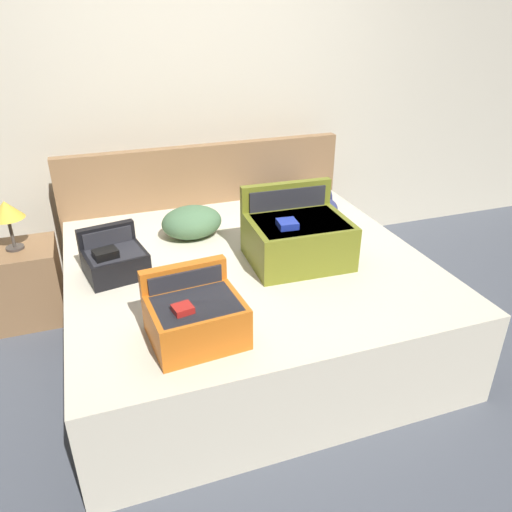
# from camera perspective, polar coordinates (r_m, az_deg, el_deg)

# --- Properties ---
(ground_plane) EXTENTS (12.00, 12.00, 0.00)m
(ground_plane) POSITION_cam_1_polar(r_m,az_deg,el_deg) (2.79, 1.82, -13.90)
(ground_plane) COLOR #4C515B
(back_wall) EXTENTS (8.00, 0.10, 2.60)m
(back_wall) POSITION_cam_1_polar(r_m,az_deg,el_deg) (3.73, -7.48, 18.74)
(back_wall) COLOR beige
(back_wall) RESTS_ON ground
(bed) EXTENTS (1.98, 1.86, 0.53)m
(bed) POSITION_cam_1_polar(r_m,az_deg,el_deg) (2.94, -0.90, -5.15)
(bed) COLOR beige
(bed) RESTS_ON ground
(headboard) EXTENTS (2.02, 0.08, 0.95)m
(headboard) POSITION_cam_1_polar(r_m,az_deg,el_deg) (3.68, -5.75, 5.38)
(headboard) COLOR olive
(headboard) RESTS_ON ground
(hard_case_large) EXTENTS (0.55, 0.46, 0.40)m
(hard_case_large) POSITION_cam_1_polar(r_m,az_deg,el_deg) (2.76, 4.80, 2.21)
(hard_case_large) COLOR olive
(hard_case_large) RESTS_ON bed
(hard_case_medium) EXTENTS (0.41, 0.37, 0.29)m
(hard_case_medium) POSITION_cam_1_polar(r_m,az_deg,el_deg) (2.14, -7.01, -6.90)
(hard_case_medium) COLOR #D16619
(hard_case_medium) RESTS_ON bed
(hard_case_small) EXTENTS (0.35, 0.34, 0.24)m
(hard_case_small) POSITION_cam_1_polar(r_m,az_deg,el_deg) (2.74, -15.98, -0.41)
(hard_case_small) COLOR black
(hard_case_small) RESTS_ON bed
(duffel_bag) EXTENTS (0.53, 0.34, 0.31)m
(duffel_bag) POSITION_cam_1_polar(r_m,az_deg,el_deg) (3.23, 5.10, 5.31)
(duffel_bag) COLOR navy
(duffel_bag) RESTS_ON bed
(pillow_near_headboard) EXTENTS (0.39, 0.31, 0.20)m
(pillow_near_headboard) POSITION_cam_1_polar(r_m,az_deg,el_deg) (3.08, -7.40, 3.88)
(pillow_near_headboard) COLOR #4C724C
(pillow_near_headboard) RESTS_ON bed
(pillow_center_head) EXTENTS (0.54, 0.35, 0.16)m
(pillow_center_head) POSITION_cam_1_polar(r_m,az_deg,el_deg) (3.57, 3.38, 7.01)
(pillow_center_head) COLOR navy
(pillow_center_head) RESTS_ON bed
(nightstand) EXTENTS (0.44, 0.40, 0.50)m
(nightstand) POSITION_cam_1_polar(r_m,az_deg,el_deg) (3.46, -25.13, -2.91)
(nightstand) COLOR olive
(nightstand) RESTS_ON ground
(table_lamp) EXTENTS (0.20, 0.20, 0.31)m
(table_lamp) POSITION_cam_1_polar(r_m,az_deg,el_deg) (3.27, -26.81, 4.59)
(table_lamp) COLOR #3F3833
(table_lamp) RESTS_ON nightstand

